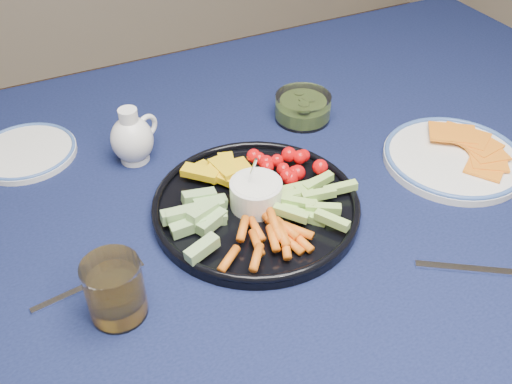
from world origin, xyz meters
name	(u,v)px	position (x,y,z in m)	size (l,w,h in m)	color
dining_table	(262,233)	(0.00, 0.00, 0.66)	(1.67, 1.07, 0.75)	#482D18
crudite_platter	(255,203)	(-0.03, -0.03, 0.76)	(0.32, 0.32, 0.10)	black
creamer_pitcher	(133,138)	(-0.15, 0.18, 0.79)	(0.09, 0.07, 0.10)	white
pickle_bowl	(303,108)	(0.17, 0.17, 0.77)	(0.10, 0.10, 0.05)	white
cheese_plate	(454,156)	(0.33, -0.07, 0.76)	(0.24, 0.24, 0.03)	white
juice_tumbler	(116,293)	(-0.27, -0.13, 0.78)	(0.07, 0.07, 0.09)	white
fork_left	(98,281)	(-0.28, -0.07, 0.75)	(0.16, 0.04, 0.00)	silver
fork_right	(497,272)	(0.22, -0.29, 0.75)	(0.17, 0.12, 0.00)	silver
side_plate_extra	(26,152)	(-0.32, 0.28, 0.75)	(0.17, 0.17, 0.01)	white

